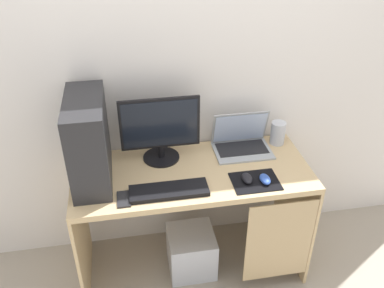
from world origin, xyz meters
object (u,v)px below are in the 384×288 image
pc_tower (89,141)px  mouse_left (247,178)px  monitor (160,130)px  subwoofer (191,251)px  mouse_right (265,179)px  speaker (278,133)px  keyboard (169,191)px  cell_phone (124,199)px  laptop (242,142)px

pc_tower → mouse_left: size_ratio=5.00×
mouse_left → monitor: bearing=145.1°
pc_tower → monitor: bearing=16.7°
monitor → subwoofer: monitor is taller
mouse_right → speaker: bearing=61.6°
pc_tower → keyboard: pc_tower is taller
pc_tower → mouse_right: 0.97m
cell_phone → subwoofer: cell_phone is taller
subwoofer → mouse_left: bearing=-22.1°
laptop → speaker: laptop is taller
pc_tower → cell_phone: pc_tower is taller
keyboard → mouse_right: size_ratio=4.38×
subwoofer → pc_tower: bearing=172.6°
laptop → cell_phone: size_ratio=2.65×
speaker → subwoofer: 0.94m
monitor → mouse_left: monitor is taller
keyboard → mouse_left: (0.43, 0.02, 0.01)m
pc_tower → cell_phone: size_ratio=3.69×
monitor → speaker: bearing=3.7°
speaker → mouse_right: bearing=-118.4°
mouse_right → laptop: bearing=95.8°
pc_tower → mouse_left: bearing=-12.8°
laptop → pc_tower: bearing=-171.2°
subwoofer → laptop: bearing=30.6°
subwoofer → speaker: bearing=21.7°
mouse_left → mouse_right: size_ratio=1.00×
monitor → cell_phone: (-0.24, -0.35, -0.19)m
laptop → subwoofer: 0.78m
speaker → mouse_left: 0.47m
monitor → laptop: (0.50, 0.02, -0.15)m
cell_phone → laptop: bearing=26.5°
pc_tower → speaker: (1.13, 0.17, -0.17)m
pc_tower → keyboard: (0.39, -0.21, -0.23)m
speaker → monitor: bearing=-176.3°
keyboard → cell_phone: keyboard is taller
laptop → subwoofer: (-0.35, -0.21, -0.66)m
pc_tower → speaker: size_ratio=3.27×
speaker → mouse_left: size_ratio=1.53×
monitor → speaker: (0.74, 0.05, -0.13)m
monitor → subwoofer: size_ratio=1.58×
monitor → pc_tower: bearing=-163.3°
speaker → cell_phone: speaker is taller
mouse_left → cell_phone: bearing=-176.6°
mouse_left → cell_phone: (-0.67, -0.04, -0.02)m
laptop → mouse_left: size_ratio=3.59×
keyboard → pc_tower: bearing=152.2°
mouse_right → subwoofer: size_ratio=0.33×
pc_tower → speaker: bearing=8.3°
pc_tower → laptop: size_ratio=1.39×
pc_tower → speaker: pc_tower is taller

